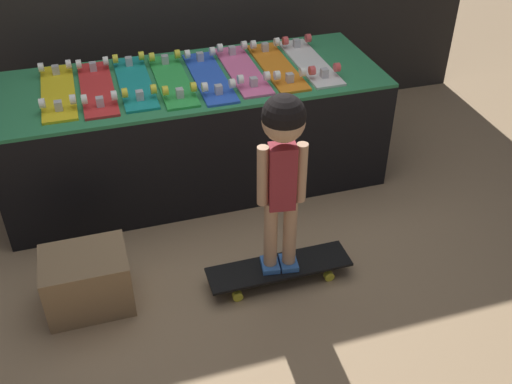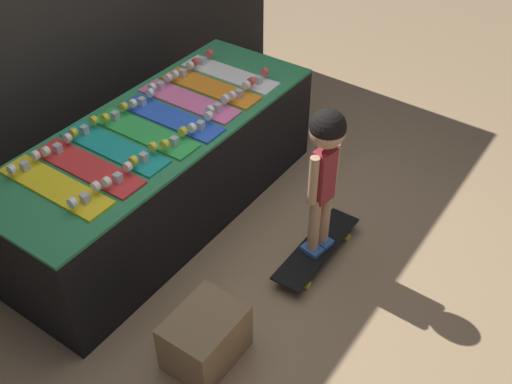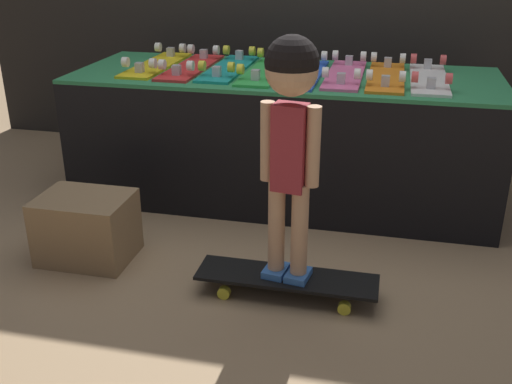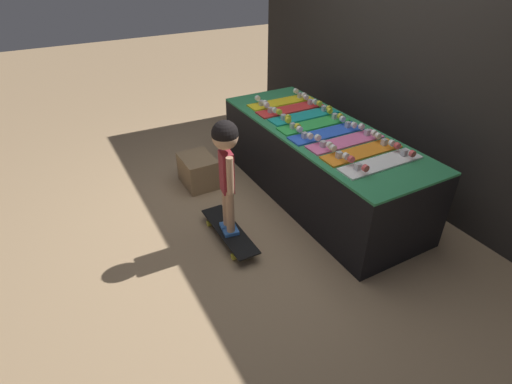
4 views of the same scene
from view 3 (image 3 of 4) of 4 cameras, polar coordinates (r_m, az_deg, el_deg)
ground_plane at (r=2.98m, az=0.55°, el=-4.39°), size 16.00×16.00×0.00m
display_rack at (r=3.36m, az=2.67°, el=5.36°), size 2.26×0.84×0.70m
skateboard_yellow_on_rack at (r=3.50m, az=-9.48°, el=12.02°), size 0.18×0.71×0.09m
skateboard_red_on_rack at (r=3.41m, az=-6.20°, el=11.90°), size 0.18×0.71×0.09m
skateboard_teal_on_rack at (r=3.36m, az=-2.60°, el=11.84°), size 0.18×0.71×0.09m
skateboard_green_on_rack at (r=3.27m, az=0.89°, el=11.56°), size 0.18×0.71×0.09m
skateboard_blue_on_rack at (r=3.22m, az=4.59°, el=11.29°), size 0.18×0.71×0.09m
skateboard_pink_on_rack at (r=3.23m, az=8.49°, el=11.16°), size 0.18×0.71×0.09m
skateboard_orange_on_rack at (r=3.21m, az=12.31°, el=10.82°), size 0.18×0.71×0.09m
skateboard_white_on_rack at (r=3.22m, az=16.14°, el=10.47°), size 0.18×0.71×0.09m
skateboard_on_floor at (r=2.50m, az=2.95°, el=-8.30°), size 0.75×0.19×0.09m
child at (r=2.21m, az=3.32°, el=7.28°), size 0.23×0.20×0.97m
storage_box at (r=2.84m, az=-15.83°, el=-3.28°), size 0.41×0.31×0.30m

